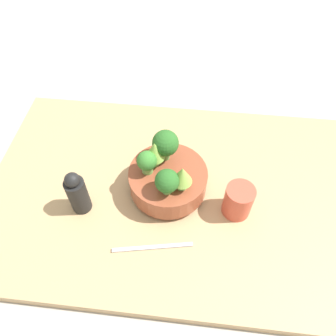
% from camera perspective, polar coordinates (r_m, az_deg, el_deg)
% --- Properties ---
extents(ground_plane, '(6.00, 6.00, 0.00)m').
position_cam_1_polar(ground_plane, '(0.94, 1.03, -4.89)').
color(ground_plane, '#ADA89E').
extents(table, '(1.05, 0.67, 0.03)m').
position_cam_1_polar(table, '(0.93, 1.04, -4.35)').
color(table, tan).
rests_on(table, ground_plane).
extents(bowl, '(0.21, 0.21, 0.08)m').
position_cam_1_polar(bowl, '(0.88, -0.00, -2.10)').
color(bowl, brown).
rests_on(bowl, table).
extents(romanesco_piece_near, '(0.05, 0.05, 0.08)m').
position_cam_1_polar(romanesco_piece_near, '(0.79, 2.49, -1.41)').
color(romanesco_piece_near, '#6BA34C').
rests_on(romanesco_piece_near, bowl).
extents(broccoli_floret_back, '(0.07, 0.07, 0.09)m').
position_cam_1_polar(broccoli_floret_back, '(0.84, -0.44, 4.28)').
color(broccoli_floret_back, '#609347').
rests_on(broccoli_floret_back, bowl).
extents(broccoli_floret_front, '(0.06, 0.06, 0.07)m').
position_cam_1_polar(broccoli_floret_front, '(0.79, -0.17, -2.37)').
color(broccoli_floret_front, '#6BA34C').
rests_on(broccoli_floret_front, bowl).
extents(romanesco_piece_far, '(0.05, 0.05, 0.08)m').
position_cam_1_polar(romanesco_piece_far, '(0.83, -2.35, 2.92)').
color(romanesco_piece_far, '#6BA34C').
rests_on(romanesco_piece_far, bowl).
extents(broccoli_floret_left, '(0.05, 0.05, 0.07)m').
position_cam_1_polar(broccoli_floret_left, '(0.83, -3.68, 1.12)').
color(broccoli_floret_left, '#6BA34C').
rests_on(broccoli_floret_left, bowl).
extents(cup, '(0.07, 0.07, 0.09)m').
position_cam_1_polar(cup, '(0.86, 12.12, -5.59)').
color(cup, '#C64C38').
rests_on(cup, table).
extents(pepper_mill, '(0.05, 0.05, 0.14)m').
position_cam_1_polar(pepper_mill, '(0.86, -15.52, -4.21)').
color(pepper_mill, black).
rests_on(pepper_mill, table).
extents(fork, '(0.20, 0.05, 0.01)m').
position_cam_1_polar(fork, '(0.83, -2.71, -13.63)').
color(fork, '#B2B2B7').
rests_on(fork, table).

